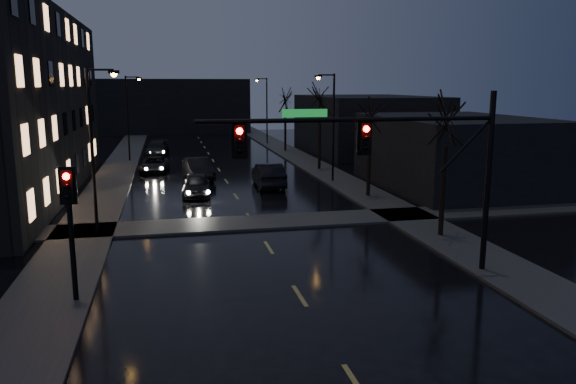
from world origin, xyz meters
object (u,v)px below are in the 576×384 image
oncoming_car_b (198,169)px  lead_car (268,175)px  oncoming_car_d (157,149)px  oncoming_car_a (196,185)px  oncoming_car_c (154,165)px

oncoming_car_b → lead_car: lead_car is taller
lead_car → oncoming_car_d: bearing=-67.0°
oncoming_car_d → lead_car: (7.97, -19.80, 0.11)m
oncoming_car_a → oncoming_car_d: 22.28m
oncoming_car_a → lead_car: bearing=27.8°
lead_car → oncoming_car_b: bearing=-41.7°
oncoming_car_a → oncoming_car_b: size_ratio=0.90×
oncoming_car_a → oncoming_car_c: bearing=108.7°
oncoming_car_a → lead_car: size_ratio=0.86×
oncoming_car_c → oncoming_car_d: oncoming_car_d is taller
lead_car → oncoming_car_c: bearing=-45.6°
oncoming_car_b → lead_car: (4.72, -4.37, 0.03)m
oncoming_car_b → oncoming_car_c: oncoming_car_b is taller
oncoming_car_b → oncoming_car_c: 5.39m
oncoming_car_d → lead_car: size_ratio=0.99×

